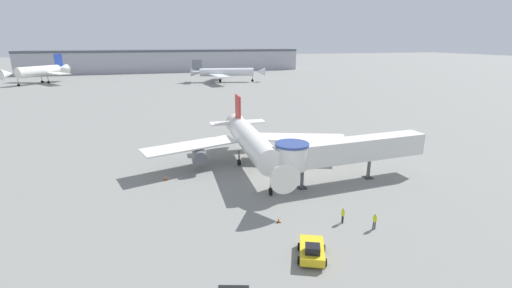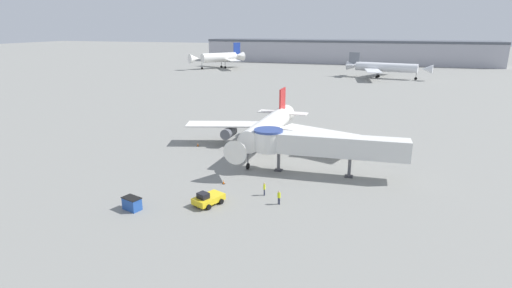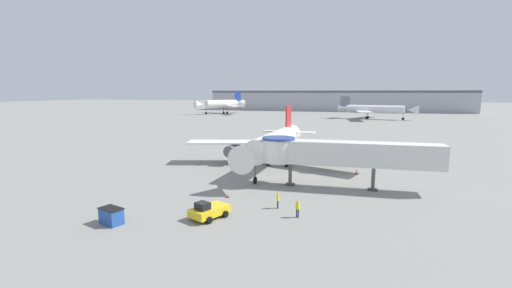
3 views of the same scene
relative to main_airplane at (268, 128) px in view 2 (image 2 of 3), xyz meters
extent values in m
plane|color=gray|center=(-0.23, -5.26, -3.88)|extent=(800.00, 800.00, 0.00)
cylinder|color=white|center=(-0.02, -0.69, 0.13)|extent=(3.84, 17.49, 3.31)
cone|color=white|center=(-0.39, -12.53, 0.13)|extent=(3.42, 3.74, 3.31)
cone|color=white|center=(0.28, 9.16, 0.13)|extent=(3.46, 5.06, 3.31)
cube|color=white|center=(-8.30, 2.18, -0.45)|extent=(14.05, 7.75, 0.22)
cube|color=white|center=(8.42, 1.67, -0.45)|extent=(14.03, 8.45, 0.22)
cube|color=#B21E1E|center=(0.27, 8.91, 3.11)|extent=(0.34, 3.39, 4.30)
cube|color=white|center=(0.29, 9.41, 0.71)|extent=(9.19, 2.65, 0.18)
cylinder|color=#565960|center=(-7.26, 1.09, -1.61)|extent=(1.92, 3.43, 1.82)
cylinder|color=#565960|center=(7.31, 0.64, -1.61)|extent=(1.92, 3.43, 1.82)
cylinder|color=#4C4C51|center=(-0.29, -9.40, -2.48)|extent=(0.18, 0.18, 1.90)
cylinder|color=black|center=(-0.29, -9.40, -3.43)|extent=(0.29, 0.91, 0.90)
cylinder|color=#4C4C51|center=(-1.44, 1.53, -2.48)|extent=(0.22, 0.22, 1.90)
cylinder|color=black|center=(-1.44, 1.53, -3.43)|extent=(0.43, 0.91, 0.90)
cylinder|color=#4C4C51|center=(1.53, 1.44, -2.48)|extent=(0.22, 0.22, 1.90)
cylinder|color=black|center=(1.53, 1.44, -3.43)|extent=(0.43, 0.91, 0.90)
cube|color=silver|center=(12.06, -8.22, 0.43)|extent=(19.13, 3.59, 2.80)
cylinder|color=silver|center=(2.56, -8.72, 0.43)|extent=(3.90, 3.90, 2.80)
cylinder|color=navy|center=(2.56, -8.72, 1.98)|extent=(4.10, 4.10, 0.30)
cylinder|color=#56565B|center=(4.08, -8.64, -2.43)|extent=(0.44, 0.44, 2.91)
cube|color=#333338|center=(4.08, -8.64, -3.82)|extent=(1.10, 1.10, 0.12)
cylinder|color=#56565B|center=(13.95, -8.12, -2.43)|extent=(0.44, 0.44, 2.91)
cube|color=#333338|center=(13.95, -8.12, -3.82)|extent=(1.10, 1.10, 0.12)
cube|color=yellow|center=(-0.92, -22.00, -3.21)|extent=(3.30, 4.13, 0.72)
cube|color=black|center=(-1.25, -22.74, -2.52)|extent=(1.52, 1.42, 0.65)
cylinder|color=black|center=(-2.26, -22.50, -3.57)|extent=(0.55, 0.70, 0.63)
cylinder|color=black|center=(-0.38, -23.32, -3.57)|extent=(0.55, 0.70, 0.63)
cylinder|color=black|center=(-1.46, -20.67, -3.57)|extent=(0.55, 0.70, 0.63)
cylinder|color=black|center=(0.42, -21.50, -3.57)|extent=(0.55, 0.70, 0.63)
cube|color=#234C9E|center=(-8.61, -25.86, -3.18)|extent=(2.29, 1.78, 1.39)
cube|color=black|center=(-8.61, -25.86, -2.45)|extent=(2.42, 1.89, 0.08)
cube|color=black|center=(12.03, -0.10, -3.86)|extent=(0.42, 0.42, 0.04)
cone|color=orange|center=(12.03, -0.10, -3.51)|extent=(0.29, 0.29, 0.66)
cylinder|color=white|center=(12.03, -0.10, -3.43)|extent=(0.16, 0.16, 0.08)
cube|color=black|center=(-1.57, -15.70, -3.86)|extent=(0.36, 0.36, 0.04)
cone|color=orange|center=(-1.57, -15.70, -3.55)|extent=(0.25, 0.25, 0.57)
cylinder|color=white|center=(-1.57, -15.70, -3.49)|extent=(0.14, 0.14, 0.07)
cube|color=black|center=(-12.12, -1.18, -3.86)|extent=(0.41, 0.41, 0.04)
cone|color=orange|center=(-12.12, -1.18, -3.52)|extent=(0.28, 0.28, 0.64)
cylinder|color=white|center=(-12.12, -1.18, -3.44)|extent=(0.15, 0.15, 0.08)
cylinder|color=#1E2338|center=(6.98, -19.61, -3.47)|extent=(0.12, 0.12, 0.81)
cylinder|color=#1E2338|center=(6.82, -19.55, -3.47)|extent=(0.12, 0.12, 0.81)
cube|color=#D1E019|center=(6.90, -19.58, -2.74)|extent=(0.37, 0.30, 0.64)
sphere|color=tan|center=(6.90, -19.58, -2.31)|extent=(0.22, 0.22, 0.22)
cylinder|color=#1E2338|center=(4.57, -17.72, -3.48)|extent=(0.12, 0.12, 0.80)
cylinder|color=#1E2338|center=(4.57, -17.55, -3.48)|extent=(0.12, 0.12, 0.80)
cube|color=#D1E019|center=(4.57, -17.63, -2.76)|extent=(0.19, 0.32, 0.64)
sphere|color=tan|center=(4.57, -17.63, -2.33)|extent=(0.22, 0.22, 0.22)
cylinder|color=white|center=(-58.35, 121.03, 1.35)|extent=(14.58, 16.51, 4.35)
cone|color=white|center=(-66.56, 110.94, 1.35)|extent=(6.40, 6.46, 4.35)
cone|color=white|center=(-51.79, 129.09, 1.35)|extent=(7.50, 7.81, 4.35)
cube|color=white|center=(-63.50, 128.54, 0.59)|extent=(13.90, 9.06, 0.22)
cube|color=white|center=(-49.96, 117.52, 0.59)|extent=(11.02, 13.53, 0.22)
cube|color=navy|center=(-51.99, 128.84, 5.27)|extent=(2.57, 3.08, 5.66)
cube|color=white|center=(-51.58, 129.35, 2.11)|extent=(8.58, 7.68, 0.18)
cylinder|color=#4C4C51|center=(-64.21, 113.83, -2.08)|extent=(0.18, 0.18, 2.50)
cylinder|color=black|center=(-64.21, 113.83, -3.33)|extent=(0.90, 1.02, 1.10)
cylinder|color=#4C4C51|center=(-58.47, 123.99, -2.08)|extent=(0.22, 0.22, 2.50)
cylinder|color=black|center=(-58.47, 123.99, -3.33)|extent=(1.00, 1.11, 1.10)
cylinder|color=#4C4C51|center=(-55.43, 121.51, -2.08)|extent=(0.22, 0.22, 2.50)
cylinder|color=black|center=(-55.43, 121.51, -3.33)|extent=(1.00, 1.11, 1.10)
cylinder|color=silver|center=(18.65, 105.42, 0.40)|extent=(23.73, 7.73, 3.47)
cone|color=silver|center=(33.44, 102.66, 0.40)|extent=(4.39, 4.11, 3.47)
cone|color=silver|center=(5.91, 107.80, 0.40)|extent=(5.76, 4.37, 3.47)
cube|color=silver|center=(14.08, 97.09, -0.20)|extent=(7.04, 15.13, 0.22)
cube|color=silver|center=(17.40, 114.84, -0.20)|extent=(11.55, 15.29, 0.22)
cube|color=slate|center=(6.16, 107.76, 3.53)|extent=(4.20, 1.01, 4.51)
cube|color=silver|center=(5.65, 107.85, 1.01)|extent=(4.73, 10.29, 0.18)
cylinder|color=#4C4C51|center=(29.83, 103.33, -2.33)|extent=(0.18, 0.18, 2.00)
cylinder|color=black|center=(29.83, 103.33, -3.33)|extent=(1.13, 0.46, 1.10)
cylinder|color=#4C4C51|center=(15.47, 104.43, -2.33)|extent=(0.22, 0.22, 2.00)
cylinder|color=black|center=(15.47, 104.43, -3.33)|extent=(1.15, 0.60, 1.10)
cylinder|color=#4C4C51|center=(16.05, 107.50, -2.33)|extent=(0.22, 0.22, 2.00)
cylinder|color=black|center=(16.05, 107.50, -3.33)|extent=(1.15, 0.60, 1.10)
cube|color=#A8A8B2|center=(-3.07, 169.74, 1.74)|extent=(154.81, 20.71, 11.23)
cube|color=#4C515B|center=(-3.07, 169.74, 7.96)|extent=(154.81, 21.13, 1.20)
camera|label=1|loc=(-12.58, -44.62, 13.81)|focal=24.00mm
camera|label=2|loc=(17.01, -61.03, 16.13)|focal=28.00mm
camera|label=3|loc=(11.92, -49.88, 7.69)|focal=24.00mm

